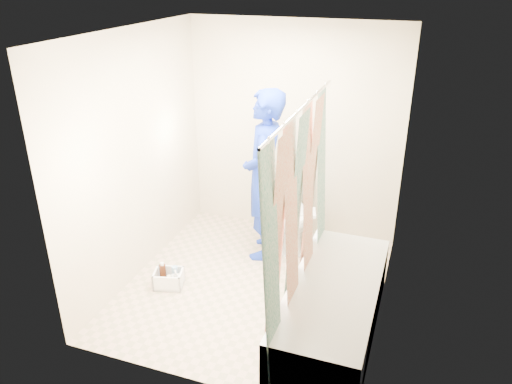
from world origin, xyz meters
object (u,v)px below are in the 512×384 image
(bathtub, at_px, (333,308))
(toilet, at_px, (293,213))
(plumber, at_px, (264,176))
(cleaning_caddy, at_px, (170,279))

(bathtub, bearing_deg, toilet, 118.07)
(toilet, bearing_deg, plumber, -146.92)
(toilet, xyz_separation_m, plumber, (-0.25, -0.29, 0.52))
(bathtub, distance_m, cleaning_caddy, 1.66)
(toilet, height_order, plumber, plumber)
(bathtub, xyz_separation_m, cleaning_caddy, (-1.64, 0.16, -0.19))
(bathtub, distance_m, toilet, 1.55)
(toilet, relative_size, plumber, 0.43)
(plumber, bearing_deg, toilet, 129.47)
(plumber, height_order, cleaning_caddy, plumber)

